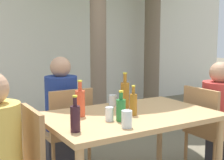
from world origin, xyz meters
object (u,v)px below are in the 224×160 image
Objects in this scene: drinking_glass_1 at (127,119)px; drinking_glass_2 at (109,114)px; amber_bottle_2 at (125,94)px; green_bottle_4 at (121,109)px; person_seated_2 at (59,119)px; soda_bottle_3 at (80,102)px; drinking_glass_0 at (113,100)px; person_seated_1 at (224,122)px; patio_chair_2 at (67,127)px; dining_table_front at (130,123)px; patio_chair_1 at (208,126)px; amber_bottle_0 at (133,104)px; wine_bottle_1 at (75,118)px.

drinking_glass_1 is 0.22m from drinking_glass_2.
amber_bottle_2 reaches higher than green_bottle_4.
person_seated_2 is 0.87m from soda_bottle_3.
green_bottle_4 is 0.53m from drinking_glass_0.
person_seated_1 is 3.55× the size of amber_bottle_2.
patio_chair_2 is at bearing 90.00° from person_seated_2.
soda_bottle_3 is at bearing 125.84° from green_bottle_4.
drinking_glass_1 reaches higher than dining_table_front.
patio_chair_1 is 1.02m from amber_bottle_0.
person_seated_2 reaches higher than drinking_glass_2.
green_bottle_4 is (0.09, -1.08, 0.31)m from person_seated_2.
drinking_glass_0 is 0.97× the size of drinking_glass_2.
person_seated_1 is 1.50m from drinking_glass_1.
dining_table_front is 1.19× the size of person_seated_2.
soda_bottle_3 reaches higher than drinking_glass_1.
drinking_glass_1 is (-1.43, -0.32, 0.31)m from person_seated_1.
person_seated_1 is at bearing -0.00° from dining_table_front.
patio_chair_1 is 1.25m from drinking_glass_2.
drinking_glass_2 reaches higher than drinking_glass_0.
drinking_glass_2 is (0.02, -1.03, 0.27)m from person_seated_2.
drinking_glass_1 is (0.04, -1.25, 0.28)m from person_seated_2.
soda_bottle_3 reaches higher than patio_chair_2.
patio_chair_1 is at bearing 150.83° from patio_chair_2.
drinking_glass_1 is at bearing -132.03° from amber_bottle_0.
drinking_glass_0 reaches higher than dining_table_front.
wine_bottle_1 reaches higher than green_bottle_4.
drinking_glass_0 is at bearing 74.12° from person_seated_1.
amber_bottle_0 reaches higher than drinking_glass_2.
amber_bottle_2 is 2.61× the size of drinking_glass_1.
amber_bottle_2 reaches higher than drinking_glass_0.
amber_bottle_2 is (-0.87, 0.21, 0.37)m from patio_chair_1.
dining_table_front is 0.36m from drinking_glass_0.
patio_chair_1 is 1.54m from person_seated_2.
person_seated_2 is at bearing 74.51° from wine_bottle_1.
patio_chair_2 is 8.70× the size of drinking_glass_0.
patio_chair_1 reaches higher than drinking_glass_1.
amber_bottle_0 reaches higher than dining_table_front.
patio_chair_1 is 1.02m from drinking_glass_0.
green_bottle_4 is (-0.19, -0.15, 0.17)m from dining_table_front.
soda_bottle_3 is 0.47m from drinking_glass_0.
amber_bottle_2 is at bearing 127.46° from patio_chair_2.
drinking_glass_1 reaches higher than drinking_glass_2.
soda_bottle_3 is 2.79× the size of drinking_glass_2.
drinking_glass_0 is at bearing 85.43° from dining_table_front.
green_bottle_4 is at bearing -54.16° from soda_bottle_3.
patio_chair_2 is (-0.29, 0.69, -0.17)m from dining_table_front.
amber_bottle_2 is at bearing -65.35° from drinking_glass_0.
drinking_glass_1 is (-0.33, -0.53, -0.06)m from amber_bottle_2.
drinking_glass_0 is (0.43, 0.20, -0.06)m from soda_bottle_3.
amber_bottle_2 is 1.09× the size of soda_bottle_3.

